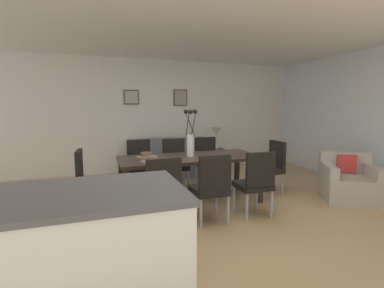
{
  "coord_description": "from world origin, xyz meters",
  "views": [
    {
      "loc": [
        -1.35,
        -3.4,
        1.52
      ],
      "look_at": [
        0.09,
        0.71,
        0.94
      ],
      "focal_mm": 26.45,
      "sensor_mm": 36.0,
      "label": 1
    }
  ],
  "objects_px": {
    "dining_chair_far_right": "(175,161)",
    "armchair": "(349,182)",
    "dining_table": "(190,161)",
    "dining_chair_mid_right": "(208,159)",
    "dining_chair_near_left": "(161,190)",
    "dining_chair_far_left": "(211,185)",
    "dining_chair_near_right": "(140,163)",
    "table_lamp": "(216,133)",
    "framed_picture_left": "(131,97)",
    "bowl_near_left": "(151,159)",
    "framed_picture_center": "(180,98)",
    "dining_chair_head_east": "(271,164)",
    "dining_chair_head_west": "(88,179)",
    "sofa": "(170,162)",
    "centerpiece_vase": "(190,139)",
    "dining_chair_mid_left": "(256,180)",
    "bowl_near_right": "(146,154)",
    "side_table": "(216,160)"
  },
  "relations": [
    {
      "from": "framed_picture_left",
      "to": "armchair",
      "type": "bearing_deg",
      "value": -45.73
    },
    {
      "from": "dining_chair_far_left",
      "to": "side_table",
      "type": "xyz_separation_m",
      "value": [
        1.32,
        2.79,
        -0.25
      ]
    },
    {
      "from": "dining_chair_near_left",
      "to": "table_lamp",
      "type": "height_order",
      "value": "table_lamp"
    },
    {
      "from": "dining_chair_head_east",
      "to": "sofa",
      "type": "bearing_deg",
      "value": 125.01
    },
    {
      "from": "dining_chair_head_west",
      "to": "sofa",
      "type": "bearing_deg",
      "value": 48.21
    },
    {
      "from": "centerpiece_vase",
      "to": "armchair",
      "type": "relative_size",
      "value": 0.67
    },
    {
      "from": "dining_table",
      "to": "dining_chair_mid_right",
      "type": "xyz_separation_m",
      "value": [
        0.65,
        0.85,
        -0.16
      ]
    },
    {
      "from": "dining_table",
      "to": "dining_chair_mid_right",
      "type": "height_order",
      "value": "dining_chair_mid_right"
    },
    {
      "from": "dining_table",
      "to": "armchair",
      "type": "relative_size",
      "value": 2.01
    },
    {
      "from": "bowl_near_right",
      "to": "dining_chair_near_right",
      "type": "bearing_deg",
      "value": 89.93
    },
    {
      "from": "dining_chair_near_left",
      "to": "dining_chair_head_east",
      "type": "height_order",
      "value": "same"
    },
    {
      "from": "dining_chair_near_left",
      "to": "bowl_near_left",
      "type": "height_order",
      "value": "dining_chair_near_left"
    },
    {
      "from": "framed_picture_center",
      "to": "table_lamp",
      "type": "bearing_deg",
      "value": -35.68
    },
    {
      "from": "dining_chair_far_right",
      "to": "dining_table",
      "type": "bearing_deg",
      "value": -88.42
    },
    {
      "from": "dining_chair_head_east",
      "to": "bowl_near_right",
      "type": "bearing_deg",
      "value": 174.2
    },
    {
      "from": "dining_chair_near_left",
      "to": "sofa",
      "type": "relative_size",
      "value": 0.51
    },
    {
      "from": "dining_chair_near_left",
      "to": "dining_chair_far_left",
      "type": "relative_size",
      "value": 1.0
    },
    {
      "from": "dining_chair_near_right",
      "to": "dining_table",
      "type": "bearing_deg",
      "value": -52.6
    },
    {
      "from": "dining_chair_mid_right",
      "to": "armchair",
      "type": "xyz_separation_m",
      "value": [
        1.85,
        -1.58,
        -0.23
      ]
    },
    {
      "from": "dining_chair_near_left",
      "to": "dining_chair_mid_right",
      "type": "relative_size",
      "value": 1.0
    },
    {
      "from": "dining_chair_head_east",
      "to": "armchair",
      "type": "xyz_separation_m",
      "value": [
        1.01,
        -0.71,
        -0.23
      ]
    },
    {
      "from": "bowl_near_right",
      "to": "table_lamp",
      "type": "relative_size",
      "value": 0.33
    },
    {
      "from": "dining_chair_head_east",
      "to": "table_lamp",
      "type": "height_order",
      "value": "table_lamp"
    },
    {
      "from": "dining_chair_far_left",
      "to": "bowl_near_right",
      "type": "distance_m",
      "value": 1.28
    },
    {
      "from": "bowl_near_right",
      "to": "sofa",
      "type": "relative_size",
      "value": 0.09
    },
    {
      "from": "dining_table",
      "to": "dining_chair_near_left",
      "type": "height_order",
      "value": "dining_chair_near_left"
    },
    {
      "from": "dining_table",
      "to": "armchair",
      "type": "height_order",
      "value": "armchair"
    },
    {
      "from": "bowl_near_left",
      "to": "sofa",
      "type": "bearing_deg",
      "value": 68.36
    },
    {
      "from": "dining_table",
      "to": "armchair",
      "type": "distance_m",
      "value": 2.63
    },
    {
      "from": "dining_chair_mid_right",
      "to": "armchair",
      "type": "bearing_deg",
      "value": -40.4
    },
    {
      "from": "table_lamp",
      "to": "armchair",
      "type": "distance_m",
      "value": 2.97
    },
    {
      "from": "centerpiece_vase",
      "to": "dining_chair_near_right",
      "type": "bearing_deg",
      "value": 127.48
    },
    {
      "from": "dining_table",
      "to": "side_table",
      "type": "bearing_deg",
      "value": 55.82
    },
    {
      "from": "dining_table",
      "to": "dining_chair_head_east",
      "type": "xyz_separation_m",
      "value": [
        1.49,
        -0.02,
        -0.16
      ]
    },
    {
      "from": "centerpiece_vase",
      "to": "bowl_near_right",
      "type": "distance_m",
      "value": 0.73
    },
    {
      "from": "bowl_near_right",
      "to": "table_lamp",
      "type": "height_order",
      "value": "table_lamp"
    },
    {
      "from": "dining_chair_head_west",
      "to": "bowl_near_right",
      "type": "height_order",
      "value": "dining_chair_head_west"
    },
    {
      "from": "dining_chair_mid_right",
      "to": "dining_chair_head_east",
      "type": "height_order",
      "value": "same"
    },
    {
      "from": "dining_chair_mid_left",
      "to": "dining_chair_head_west",
      "type": "bearing_deg",
      "value": 158.48
    },
    {
      "from": "centerpiece_vase",
      "to": "sofa",
      "type": "relative_size",
      "value": 0.41
    },
    {
      "from": "dining_chair_far_right",
      "to": "armchair",
      "type": "bearing_deg",
      "value": -31.6
    },
    {
      "from": "dining_chair_near_right",
      "to": "centerpiece_vase",
      "type": "xyz_separation_m",
      "value": [
        0.66,
        -0.86,
        0.51
      ]
    },
    {
      "from": "dining_chair_head_west",
      "to": "dining_chair_mid_left",
      "type": "bearing_deg",
      "value": -21.52
    },
    {
      "from": "framed_picture_center",
      "to": "dining_chair_far_right",
      "type": "bearing_deg",
      "value": -110.6
    },
    {
      "from": "dining_chair_far_right",
      "to": "framed_picture_left",
      "type": "relative_size",
      "value": 2.73
    },
    {
      "from": "dining_table",
      "to": "dining_chair_far_left",
      "type": "xyz_separation_m",
      "value": [
        -0.01,
        -0.87,
        -0.16
      ]
    },
    {
      "from": "dining_chair_far_left",
      "to": "dining_chair_mid_left",
      "type": "height_order",
      "value": "same"
    },
    {
      "from": "bowl_near_left",
      "to": "armchair",
      "type": "height_order",
      "value": "bowl_near_left"
    },
    {
      "from": "bowl_near_left",
      "to": "dining_chair_far_left",
      "type": "bearing_deg",
      "value": -45.78
    },
    {
      "from": "dining_chair_mid_right",
      "to": "dining_chair_far_left",
      "type": "bearing_deg",
      "value": -110.96
    }
  ]
}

